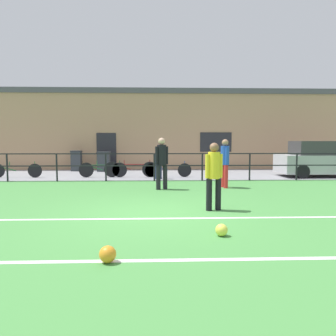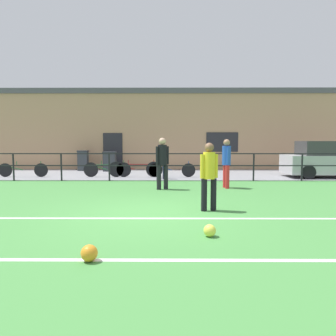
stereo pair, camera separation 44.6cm
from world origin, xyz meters
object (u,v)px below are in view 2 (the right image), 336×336
(soccer_ball_match, at_px, (89,253))
(bicycle_parked_0, at_px, (172,170))
(trash_bin_0, at_px, (110,161))
(spectator_child, at_px, (162,162))
(player_goalkeeper, at_px, (162,160))
(bicycle_parked_1, at_px, (107,169))
(trash_bin_1, at_px, (83,160))
(bicycle_parked_2, at_px, (135,169))
(player_striker, at_px, (226,160))
(soccer_ball_spare, at_px, (210,231))
(player_winger, at_px, (209,172))
(parked_car_red, at_px, (333,160))
(bicycle_parked_3, at_px, (23,170))

(soccer_ball_match, relative_size, bicycle_parked_0, 0.11)
(trash_bin_0, bearing_deg, spectator_child, -50.07)
(player_goalkeeper, distance_m, bicycle_parked_1, 4.44)
(spectator_child, height_order, bicycle_parked_0, spectator_child)
(soccer_ball_match, distance_m, trash_bin_1, 13.72)
(bicycle_parked_2, bearing_deg, player_striker, -41.99)
(soccer_ball_spare, height_order, trash_bin_0, trash_bin_0)
(soccer_ball_spare, relative_size, bicycle_parked_0, 0.10)
(player_winger, relative_size, bicycle_parked_1, 0.75)
(bicycle_parked_0, bearing_deg, trash_bin_1, 147.58)
(soccer_ball_spare, distance_m, parked_car_red, 11.19)
(player_striker, distance_m, trash_bin_0, 8.01)
(bicycle_parked_1, bearing_deg, player_striker, -33.68)
(soccer_ball_spare, distance_m, bicycle_parked_2, 9.25)
(spectator_child, xyz_separation_m, bicycle_parked_0, (0.44, 0.67, -0.40))
(spectator_child, relative_size, parked_car_red, 0.29)
(player_goalkeeper, relative_size, bicycle_parked_3, 0.78)
(trash_bin_1, bearing_deg, bicycle_parked_0, -32.42)
(player_striker, height_order, soccer_ball_match, player_striker)
(bicycle_parked_0, distance_m, bicycle_parked_2, 1.69)
(bicycle_parked_3, bearing_deg, trash_bin_0, 39.42)
(parked_car_red, bearing_deg, spectator_child, -174.85)
(player_striker, xyz_separation_m, bicycle_parked_1, (-4.83, 3.22, -0.61))
(player_goalkeeper, xyz_separation_m, spectator_child, (-0.09, 2.88, -0.26))
(player_goalkeeper, height_order, player_winger, player_goalkeeper)
(soccer_ball_spare, relative_size, spectator_child, 0.17)
(player_winger, relative_size, parked_car_red, 0.37)
(player_winger, xyz_separation_m, bicycle_parked_1, (-3.78, 6.89, -0.55))
(bicycle_parked_1, relative_size, bicycle_parked_3, 0.96)
(player_goalkeeper, relative_size, player_striker, 1.03)
(soccer_ball_spare, bearing_deg, spectator_child, 97.21)
(soccer_ball_match, xyz_separation_m, trash_bin_1, (-3.68, 13.21, 0.46))
(player_winger, height_order, trash_bin_1, player_winger)
(soccer_ball_spare, distance_m, bicycle_parked_3, 11.61)
(soccer_ball_spare, bearing_deg, trash_bin_1, 114.47)
(soccer_ball_match, bearing_deg, trash_bin_1, 105.58)
(soccer_ball_spare, xyz_separation_m, bicycle_parked_0, (-0.60, 8.96, 0.24))
(spectator_child, xyz_separation_m, bicycle_parked_2, (-1.24, 0.67, -0.36))
(bicycle_parked_0, bearing_deg, bicycle_parked_2, 180.00)
(player_winger, xyz_separation_m, trash_bin_1, (-5.72, 9.99, -0.34))
(spectator_child, bearing_deg, trash_bin_0, -65.98)
(soccer_ball_spare, xyz_separation_m, spectator_child, (-1.05, 8.28, 0.63))
(soccer_ball_match, bearing_deg, bicycle_parked_3, 118.92)
(player_goalkeeper, height_order, bicycle_parked_3, player_goalkeeper)
(player_goalkeeper, xyz_separation_m, parked_car_red, (7.60, 3.57, -0.21))
(soccer_ball_match, height_order, bicycle_parked_0, bicycle_parked_0)
(player_striker, distance_m, bicycle_parked_1, 5.84)
(bicycle_parked_3, distance_m, trash_bin_0, 4.43)
(soccer_ball_spare, relative_size, bicycle_parked_3, 0.10)
(soccer_ball_match, relative_size, trash_bin_0, 0.22)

